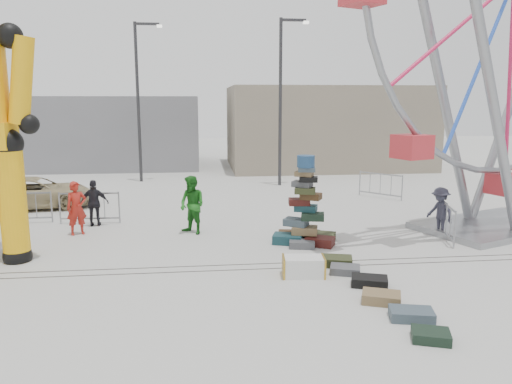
{
  "coord_description": "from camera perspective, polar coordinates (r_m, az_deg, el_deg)",
  "views": [
    {
      "loc": [
        -0.92,
        -11.26,
        4.17
      ],
      "look_at": [
        0.64,
        2.58,
        1.6
      ],
      "focal_mm": 35.0,
      "sensor_mm": 36.0,
      "label": 1
    }
  ],
  "objects": [
    {
      "name": "barricade_wheel_front",
      "position": [
        16.2,
        20.9,
        -3.17
      ],
      "size": [
        0.57,
        1.97,
        1.1
      ],
      "primitive_type": null,
      "rotation": [
        0.0,
        0.0,
        1.33
      ],
      "color": "gray",
      "rests_on": "ground"
    },
    {
      "name": "pedestrian_grey",
      "position": [
        16.49,
        20.29,
        -2.13
      ],
      "size": [
        0.85,
        1.12,
        1.53
      ],
      "primitive_type": "imported",
      "rotation": [
        0.0,
        0.0,
        -1.25
      ],
      "color": "#272734",
      "rests_on": "ground"
    },
    {
      "name": "lamp_post_left",
      "position": [
        26.43,
        -13.16,
        10.85
      ],
      "size": [
        1.41,
        0.25,
        8.0
      ],
      "color": "#2D2D30",
      "rests_on": "ground"
    },
    {
      "name": "building_right",
      "position": [
        32.29,
        7.84,
        7.38
      ],
      "size": [
        12.0,
        8.0,
        5.0
      ],
      "primitive_type": "cube",
      "color": "gray",
      "rests_on": "ground"
    },
    {
      "name": "row_case_1",
      "position": [
        12.53,
        10.14,
        -8.72
      ],
      "size": [
        0.84,
        0.72,
        0.19
      ],
      "primitive_type": "cube",
      "rotation": [
        0.0,
        0.0,
        -0.31
      ],
      "color": "#505257",
      "rests_on": "ground"
    },
    {
      "name": "ground",
      "position": [
        12.04,
        -1.68,
        -9.83
      ],
      "size": [
        90.0,
        90.0,
        0.0
      ],
      "primitive_type": "plane",
      "color": "#9E9E99",
      "rests_on": "ground"
    },
    {
      "name": "track_line_near",
      "position": [
        12.6,
        -1.91,
        -8.87
      ],
      "size": [
        40.0,
        0.04,
        0.01
      ],
      "primitive_type": "cube",
      "color": "#47443F",
      "rests_on": "ground"
    },
    {
      "name": "lamp_post_right",
      "position": [
        24.59,
        3.02,
        11.15
      ],
      "size": [
        1.41,
        0.25,
        8.0
      ],
      "color": "#2D2D30",
      "rests_on": "ground"
    },
    {
      "name": "ferris_wheel",
      "position": [
        17.93,
        27.13,
        17.64
      ],
      "size": [
        11.06,
        4.55,
        13.72
      ],
      "rotation": [
        0.0,
        0.0,
        0.38
      ],
      "color": "gray",
      "rests_on": "ground"
    },
    {
      "name": "barricade_wheel_back",
      "position": [
        22.18,
        14.02,
        0.73
      ],
      "size": [
        1.42,
        1.55,
        1.1
      ],
      "primitive_type": null,
      "rotation": [
        0.0,
        0.0,
        -0.83
      ],
      "color": "gray",
      "rests_on": "ground"
    },
    {
      "name": "track_line_far",
      "position": [
        12.98,
        -2.05,
        -8.29
      ],
      "size": [
        40.0,
        0.04,
        0.01
      ],
      "primitive_type": "cube",
      "color": "#47443F",
      "rests_on": "ground"
    },
    {
      "name": "building_left",
      "position": [
        33.7,
        -15.2,
        6.73
      ],
      "size": [
        10.0,
        8.0,
        4.4
      ],
      "primitive_type": "cube",
      "color": "gray",
      "rests_on": "ground"
    },
    {
      "name": "barricade_dummy_c",
      "position": [
        17.98,
        -18.48,
        -1.72
      ],
      "size": [
        2.0,
        0.21,
        1.1
      ],
      "primitive_type": null,
      "rotation": [
        0.0,
        0.0,
        -0.05
      ],
      "color": "gray",
      "rests_on": "ground"
    },
    {
      "name": "row_case_4",
      "position": [
        10.35,
        17.35,
        -13.21
      ],
      "size": [
        0.92,
        0.69,
        0.2
      ],
      "primitive_type": "cube",
      "rotation": [
        0.0,
        0.0,
        -0.23
      ],
      "color": "#40515C",
      "rests_on": "ground"
    },
    {
      "name": "row_case_3",
      "position": [
        10.96,
        14.12,
        -11.62
      ],
      "size": [
        0.92,
        0.78,
        0.22
      ],
      "primitive_type": "cube",
      "rotation": [
        0.0,
        0.0,
        -0.38
      ],
      "color": "olive",
      "rests_on": "ground"
    },
    {
      "name": "pedestrian_black",
      "position": [
        17.53,
        -17.97,
        -1.22
      ],
      "size": [
        0.94,
        0.44,
        1.56
      ],
      "primitive_type": "imported",
      "rotation": [
        0.0,
        0.0,
        3.2
      ],
      "color": "black",
      "rests_on": "ground"
    },
    {
      "name": "suitcase_tower",
      "position": [
        14.8,
        5.59,
        -3.05
      ],
      "size": [
        2.03,
        1.67,
        2.61
      ],
      "rotation": [
        0.0,
        0.0,
        -0.36
      ],
      "color": "#173D45",
      "rests_on": "ground"
    },
    {
      "name": "barricade_dummy_b",
      "position": [
        18.85,
        -25.29,
        -1.64
      ],
      "size": [
        2.0,
        0.19,
        1.1
      ],
      "primitive_type": null,
      "rotation": [
        0.0,
        0.0,
        0.04
      ],
      "color": "gray",
      "rests_on": "ground"
    },
    {
      "name": "steamer_trunk",
      "position": [
        12.17,
        5.45,
        -8.48
      ],
      "size": [
        1.06,
        0.68,
        0.47
      ],
      "primitive_type": "cube",
      "rotation": [
        0.0,
        0.0,
        -0.1
      ],
      "color": "silver",
      "rests_on": "ground"
    },
    {
      "name": "row_case_0",
      "position": [
        13.04,
        9.27,
        -7.81
      ],
      "size": [
        0.86,
        0.72,
        0.23
      ],
      "primitive_type": "cube",
      "rotation": [
        0.0,
        0.0,
        -0.26
      ],
      "color": "#31371B",
      "rests_on": "ground"
    },
    {
      "name": "pedestrian_green",
      "position": [
        15.83,
        -7.3,
        -1.48
      ],
      "size": [
        1.13,
        1.12,
        1.85
      ],
      "primitive_type": "imported",
      "rotation": [
        0.0,
        0.0,
        -0.76
      ],
      "color": "#196419",
      "rests_on": "ground"
    },
    {
      "name": "row_case_2",
      "position": [
        11.83,
        12.84,
        -9.92
      ],
      "size": [
        0.93,
        0.76,
        0.22
      ],
      "primitive_type": "cube",
      "rotation": [
        0.0,
        0.0,
        -0.32
      ],
      "color": "black",
      "rests_on": "ground"
    },
    {
      "name": "pedestrian_red",
      "position": [
        16.58,
        -19.82,
        -1.75
      ],
      "size": [
        0.73,
        0.63,
        1.69
      ],
      "primitive_type": "imported",
      "rotation": [
        0.0,
        0.0,
        0.45
      ],
      "color": "#A72017",
      "rests_on": "ground"
    },
    {
      "name": "parked_suv",
      "position": [
        21.32,
        -23.82,
        -0.07
      ],
      "size": [
        4.65,
        2.7,
        1.22
      ],
      "primitive_type": "imported",
      "rotation": [
        0.0,
        0.0,
        1.73
      ],
      "color": "tan",
      "rests_on": "ground"
    },
    {
      "name": "row_case_5",
      "position": [
        9.63,
        19.35,
        -15.22
      ],
      "size": [
        0.78,
        0.69,
        0.19
      ],
      "primitive_type": "cube",
      "rotation": [
        0.0,
        0.0,
        -0.34
      ],
      "color": "black",
      "rests_on": "ground"
    }
  ]
}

